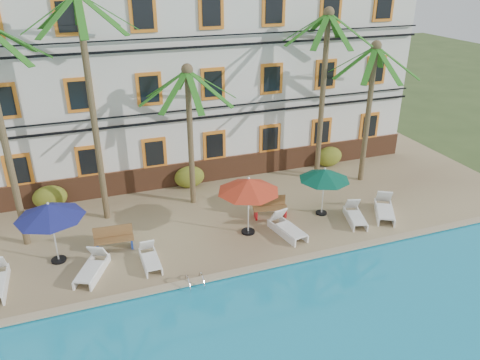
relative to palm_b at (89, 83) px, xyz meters
name	(u,v)px	position (x,y,z in m)	size (l,w,h in m)	color
ground	(231,264)	(4.11, -4.85, -6.20)	(100.00, 100.00, 0.00)	#384C23
pool_deck	(197,203)	(4.11, 0.15, -6.08)	(30.00, 12.00, 0.25)	tan
pool_coping	(239,272)	(4.11, -5.75, -5.92)	(30.00, 0.35, 0.06)	tan
hotel_building	(168,71)	(4.11, 5.13, -0.83)	(25.40, 6.44, 10.22)	silver
palm_b	(89,83)	(0.00, 0.00, 0.00)	(4.20, 4.20, 9.46)	brown
palm_c	(189,116)	(3.93, 0.13, -1.76)	(4.20, 4.20, 6.42)	brown
palm_d	(324,75)	(10.64, 0.58, -0.60)	(4.20, 4.20, 8.40)	brown
palm_e	(371,93)	(12.69, -0.37, -1.43)	(4.20, 4.20, 6.98)	brown
shrub_left	(50,197)	(-2.30, 1.75, -5.40)	(1.50, 0.90, 1.10)	#1A4E16
shrub_mid	(189,177)	(4.18, 1.75, -5.40)	(1.50, 0.90, 1.10)	#1A4E16
shrub_right	(329,157)	(12.00, 1.75, -5.40)	(1.50, 0.90, 1.10)	#1A4E16
umbrella_blue	(49,211)	(-2.04, -2.77, -3.83)	(2.49, 2.49, 2.49)	black
umbrella_red	(248,186)	(5.38, -3.29, -3.79)	(2.54, 2.54, 2.54)	black
umbrella_green	(325,175)	(9.03, -2.89, -4.05)	(2.24, 2.24, 2.24)	black
lounger_b	(92,267)	(-0.88, -4.06, -5.67)	(1.42, 1.98, 0.89)	white
lounger_c	(150,258)	(1.17, -4.14, -5.70)	(0.63, 1.68, 0.79)	white
lounger_d	(287,227)	(6.84, -3.91, -5.66)	(1.06, 2.05, 0.92)	white
lounger_e	(355,215)	(10.07, -3.96, -5.68)	(1.14, 1.90, 0.85)	white
lounger_f	(385,209)	(11.57, -3.96, -5.64)	(1.64, 2.12, 0.96)	white
bench_left	(114,238)	(0.06, -2.60, -5.49)	(1.53, 0.59, 0.93)	olive
bench_right	(270,207)	(6.77, -2.31, -5.49)	(1.56, 0.73, 0.93)	olive
pool_ladder	(195,284)	(2.43, -5.85, -5.95)	(0.54, 0.74, 0.74)	silver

